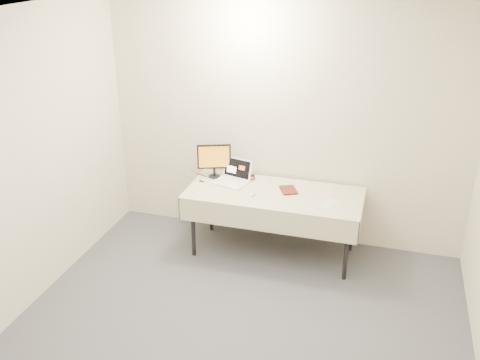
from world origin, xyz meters
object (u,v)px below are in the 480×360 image
(table, at_px, (274,198))
(laptop, at_px, (233,177))
(monitor, at_px, (214,158))
(book, at_px, (281,182))

(table, bearing_deg, laptop, 163.83)
(table, height_order, laptop, laptop)
(monitor, xyz_separation_m, book, (0.81, -0.17, -0.12))
(laptop, xyz_separation_m, monitor, (-0.25, 0.07, 0.17))
(table, relative_size, laptop, 4.43)
(laptop, distance_m, monitor, 0.31)
(table, height_order, book, book)
(monitor, relative_size, book, 1.78)
(laptop, bearing_deg, table, -1.27)
(table, bearing_deg, book, 34.72)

